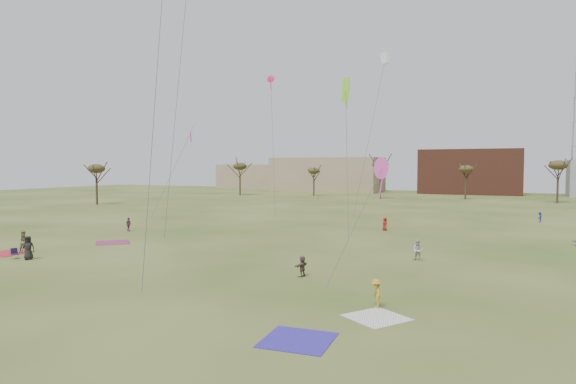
% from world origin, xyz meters
% --- Properties ---
extents(ground, '(260.00, 260.00, 0.00)m').
position_xyz_m(ground, '(0.00, 0.00, 0.00)').
color(ground, '#2F4A17').
rests_on(ground, ground).
extents(spectator_fore_b, '(1.12, 1.20, 1.98)m').
position_xyz_m(spectator_fore_b, '(-22.19, 5.32, 0.99)').
color(spectator_fore_b, '#858554').
rests_on(spectator_fore_b, ground).
extents(spectator_fore_c, '(0.70, 1.39, 1.44)m').
position_xyz_m(spectator_fore_c, '(3.34, 7.11, 0.72)').
color(spectator_fore_c, brown).
rests_on(spectator_fore_c, ground).
extents(flyer_mid_a, '(1.12, 1.06, 1.93)m').
position_xyz_m(flyer_mid_a, '(-19.19, 3.43, 0.96)').
color(flyer_mid_a, black).
rests_on(flyer_mid_a, ground).
extents(flyer_mid_b, '(0.93, 1.15, 1.55)m').
position_xyz_m(flyer_mid_b, '(9.87, 1.95, 0.78)').
color(flyer_mid_b, gold).
rests_on(flyer_mid_b, ground).
extents(spectator_mid_d, '(0.54, 0.99, 1.60)m').
position_xyz_m(spectator_mid_d, '(-24.25, 20.24, 0.80)').
color(spectator_mid_d, '#833673').
rests_on(spectator_mid_d, ground).
extents(spectator_mid_e, '(0.94, 0.80, 1.68)m').
position_xyz_m(spectator_mid_e, '(9.48, 16.32, 0.84)').
color(spectator_mid_e, '#BCBCBC').
rests_on(spectator_mid_e, ground).
extents(flyer_far_b, '(0.78, 0.89, 1.54)m').
position_xyz_m(flyer_far_b, '(2.58, 33.42, 0.77)').
color(flyer_far_b, maroon).
rests_on(flyer_far_b, ground).
extents(flyer_far_c, '(0.81, 1.03, 1.40)m').
position_xyz_m(flyer_far_c, '(19.41, 50.49, 0.70)').
color(flyer_far_c, navy).
rests_on(flyer_far_c, ground).
extents(blanket_red, '(3.19, 3.19, 0.03)m').
position_xyz_m(blanket_red, '(-23.41, 4.56, 0.00)').
color(blanket_red, '#BA2534').
rests_on(blanket_red, ground).
extents(blanket_blue, '(3.19, 3.19, 0.03)m').
position_xyz_m(blanket_blue, '(8.05, -4.31, 0.00)').
color(blanket_blue, '#3528AE').
rests_on(blanket_blue, ground).
extents(blanket_cream, '(3.62, 3.62, 0.03)m').
position_xyz_m(blanket_cream, '(10.34, 0.27, 0.00)').
color(blanket_cream, silver).
rests_on(blanket_cream, ground).
extents(blanket_plum, '(4.44, 4.44, 0.03)m').
position_xyz_m(blanket_plum, '(-19.60, 13.03, 0.00)').
color(blanket_plum, '#922C62').
rests_on(blanket_plum, ground).
extents(camp_chair_left, '(0.72, 0.70, 0.87)m').
position_xyz_m(camp_chair_left, '(-20.46, 3.13, 0.26)').
color(camp_chair_left, '#151335').
rests_on(camp_chair_left, ground).
extents(camp_chair_right, '(0.72, 0.70, 0.87)m').
position_xyz_m(camp_chair_right, '(21.78, 30.22, 0.26)').
color(camp_chair_right, '#16223D').
rests_on(camp_chair_right, ground).
extents(kites_aloft, '(62.91, 45.86, 25.39)m').
position_xyz_m(kites_aloft, '(-1.02, 22.23, 19.32)').
color(kites_aloft, red).
rests_on(kites_aloft, ground).
extents(tree_line, '(117.44, 49.32, 8.91)m').
position_xyz_m(tree_line, '(-2.85, 79.12, 7.09)').
color(tree_line, '#3A2B1E').
rests_on(tree_line, ground).
extents(building_tan, '(32.00, 14.00, 10.00)m').
position_xyz_m(building_tan, '(-35.00, 115.00, 5.00)').
color(building_tan, '#937F60').
rests_on(building_tan, ground).
extents(building_brick, '(26.00, 16.00, 12.00)m').
position_xyz_m(building_brick, '(5.00, 120.00, 6.00)').
color(building_brick, brown).
rests_on(building_brick, ground).
extents(building_tan_west, '(20.00, 12.00, 8.00)m').
position_xyz_m(building_tan_west, '(-65.00, 122.00, 4.00)').
color(building_tan_west, '#937F60').
rests_on(building_tan_west, ground).
extents(radio_tower, '(1.51, 1.72, 41.00)m').
position_xyz_m(radio_tower, '(30.00, 125.00, 19.21)').
color(radio_tower, '#9EA3A8').
rests_on(radio_tower, ground).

